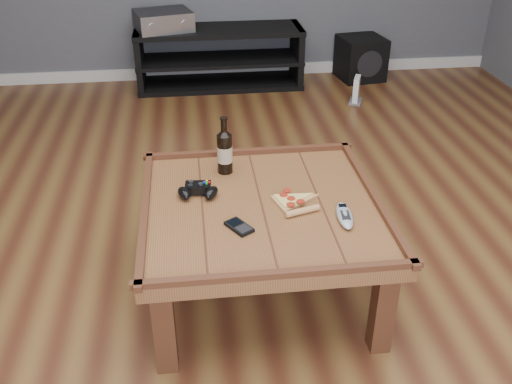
{
  "coord_description": "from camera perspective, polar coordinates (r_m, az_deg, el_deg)",
  "views": [
    {
      "loc": [
        -0.27,
        -2.03,
        1.7
      ],
      "look_at": [
        -0.03,
        -0.01,
        0.52
      ],
      "focal_mm": 40.0,
      "sensor_mm": 36.0,
      "label": 1
    }
  ],
  "objects": [
    {
      "name": "beer_bottle",
      "position": [
        2.61,
        -3.15,
        4.17
      ],
      "size": [
        0.07,
        0.07,
        0.27
      ],
      "color": "black",
      "rests_on": "coffee_table"
    },
    {
      "name": "subwoofer",
      "position": [
        5.29,
        10.43,
        13.04
      ],
      "size": [
        0.42,
        0.42,
        0.37
      ],
      "rotation": [
        0.0,
        0.0,
        0.15
      ],
      "color": "black",
      "rests_on": "ground"
    },
    {
      "name": "baseboard",
      "position": [
        5.29,
        -3.77,
        11.95
      ],
      "size": [
        5.0,
        0.02,
        0.1
      ],
      "primitive_type": "cube",
      "color": "silver",
      "rests_on": "ground"
    },
    {
      "name": "remote_control",
      "position": [
        2.33,
        8.85,
        -2.32
      ],
      "size": [
        0.08,
        0.21,
        0.03
      ],
      "rotation": [
        0.0,
        0.0,
        -0.09
      ],
      "color": "#9BA0A8",
      "rests_on": "coffee_table"
    },
    {
      "name": "pizza_slice",
      "position": [
        2.4,
        3.69,
        -1.01
      ],
      "size": [
        0.23,
        0.3,
        0.03
      ],
      "rotation": [
        0.0,
        0.0,
        0.29
      ],
      "color": "tan",
      "rests_on": "coffee_table"
    },
    {
      "name": "av_receiver",
      "position": [
        4.91,
        -9.25,
        16.58
      ],
      "size": [
        0.51,
        0.46,
        0.15
      ],
      "rotation": [
        0.0,
        0.0,
        0.26
      ],
      "color": "black",
      "rests_on": "media_console"
    },
    {
      "name": "media_console",
      "position": [
        5.0,
        -3.67,
        13.23
      ],
      "size": [
        1.4,
        0.45,
        0.5
      ],
      "color": "black",
      "rests_on": "ground"
    },
    {
      "name": "game_controller",
      "position": [
        2.46,
        -5.84,
        0.14
      ],
      "size": [
        0.2,
        0.14,
        0.05
      ],
      "rotation": [
        0.0,
        0.0,
        -0.09
      ],
      "color": "black",
      "rests_on": "coffee_table"
    },
    {
      "name": "coffee_table",
      "position": [
        2.43,
        0.57,
        -2.45
      ],
      "size": [
        1.03,
        1.03,
        0.48
      ],
      "color": "brown",
      "rests_on": "ground"
    },
    {
      "name": "ground",
      "position": [
        2.66,
        0.53,
        -9.55
      ],
      "size": [
        6.0,
        6.0,
        0.0
      ],
      "primitive_type": "plane",
      "color": "#472314",
      "rests_on": "ground"
    },
    {
      "name": "game_console",
      "position": [
        4.74,
        10.0,
        9.93
      ],
      "size": [
        0.15,
        0.19,
        0.21
      ],
      "rotation": [
        0.0,
        0.0,
        -0.38
      ],
      "color": "slate",
      "rests_on": "ground"
    },
    {
      "name": "smartphone",
      "position": [
        2.24,
        -1.7,
        -3.49
      ],
      "size": [
        0.12,
        0.14,
        0.02
      ],
      "rotation": [
        0.0,
        0.0,
        0.56
      ],
      "color": "black",
      "rests_on": "coffee_table"
    }
  ]
}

